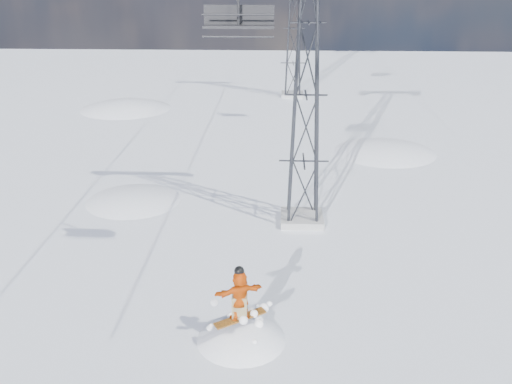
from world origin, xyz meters
TOP-DOWN VIEW (x-y plane):
  - ground at (0.00, 0.00)m, footprint 120.00×120.00m
  - snow_terrain at (-4.77, 21.24)m, footprint 39.00×37.00m
  - lift_tower_near at (0.80, 8.00)m, footprint 5.20×1.80m
  - lift_tower_far at (0.80, 33.00)m, footprint 5.20×1.80m
  - snowboarder_jump at (-1.26, -0.38)m, footprint 4.40×4.40m
  - lift_chair_near at (-1.40, 2.02)m, footprint 1.96×0.56m

SIDE VIEW (x-z plane):
  - snow_terrain at x=-4.77m, z-range -20.59..1.41m
  - snowboarder_jump at x=-1.26m, z-range -4.92..1.62m
  - ground at x=0.00m, z-range 0.00..0.00m
  - lift_tower_near at x=0.80m, z-range -0.24..11.18m
  - lift_tower_far at x=0.80m, z-range -0.24..11.18m
  - lift_chair_near at x=-1.40m, z-range 7.68..10.12m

